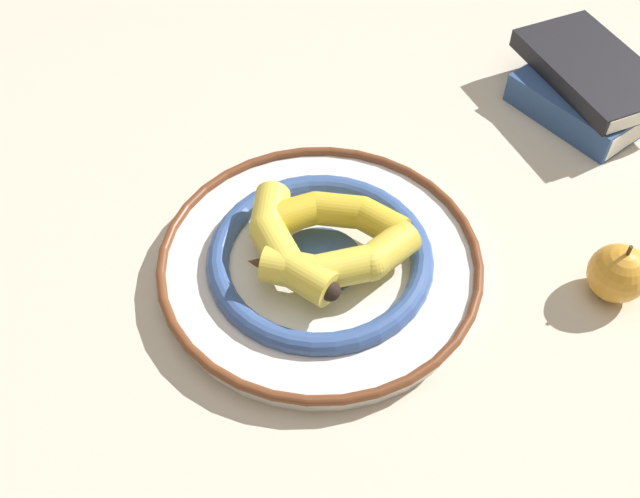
% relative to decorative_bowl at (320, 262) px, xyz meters
% --- Properties ---
extents(ground_plane, '(2.80, 2.80, 0.00)m').
position_rel_decorative_bowl_xyz_m(ground_plane, '(0.03, -0.02, -0.02)').
color(ground_plane, beige).
extents(decorative_bowl, '(0.36, 0.36, 0.04)m').
position_rel_decorative_bowl_xyz_m(decorative_bowl, '(0.00, 0.00, 0.00)').
color(decorative_bowl, white).
rests_on(decorative_bowl, ground_plane).
extents(banana_a, '(0.16, 0.13, 0.04)m').
position_rel_decorative_bowl_xyz_m(banana_a, '(0.03, -0.02, 0.04)').
color(banana_a, yellow).
rests_on(banana_a, decorative_bowl).
extents(banana_b, '(0.17, 0.09, 0.04)m').
position_rel_decorative_bowl_xyz_m(banana_b, '(0.01, 0.04, 0.04)').
color(banana_b, gold).
rests_on(banana_b, decorative_bowl).
extents(banana_c, '(0.15, 0.13, 0.04)m').
position_rel_decorative_bowl_xyz_m(banana_c, '(-0.03, -0.02, 0.04)').
color(banana_c, yellow).
rests_on(banana_c, decorative_bowl).
extents(book_stack, '(0.24, 0.23, 0.07)m').
position_rel_decorative_bowl_xyz_m(book_stack, '(0.19, 0.41, 0.02)').
color(book_stack, '#2D4C84').
rests_on(book_stack, ground_plane).
extents(apple, '(0.06, 0.06, 0.08)m').
position_rel_decorative_bowl_xyz_m(apple, '(0.30, 0.12, 0.01)').
color(apple, gold).
rests_on(apple, ground_plane).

